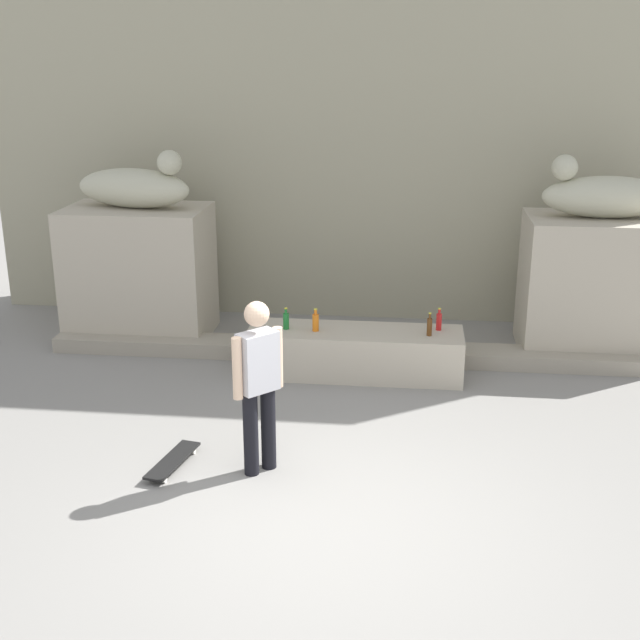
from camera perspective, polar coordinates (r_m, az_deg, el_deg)
ground_plane at (r=7.20m, az=0.40°, el=-13.59°), size 40.00×40.00×0.00m
facade_wall at (r=12.00m, az=3.53°, el=15.25°), size 11.04×0.60×6.35m
pedestal_left at (r=11.54m, az=-12.35°, el=3.23°), size 1.89×1.21×1.78m
pedestal_right at (r=11.19m, az=18.60°, el=2.23°), size 1.89×1.21×1.78m
statue_reclining_left at (r=11.28m, az=-12.59°, el=8.98°), size 1.68×0.86×0.78m
statue_reclining_right at (r=10.94m, az=19.04°, el=8.15°), size 1.61×0.59×0.78m
ledge_block at (r=10.05m, az=2.41°, el=-2.25°), size 2.60×0.76×0.56m
skater at (r=7.57m, az=-4.28°, el=-4.14°), size 0.40×0.41×1.67m
skateboard at (r=8.10m, az=-10.13°, el=-9.52°), size 0.35×0.82×0.08m
bottle_brown at (r=9.83m, az=7.56°, el=-0.43°), size 0.06×0.06×0.28m
bottle_red at (r=10.04m, az=8.21°, el=-0.08°), size 0.07×0.07×0.28m
bottle_green at (r=9.98m, az=-2.36°, el=-0.03°), size 0.07×0.07×0.27m
bottle_orange at (r=9.90m, az=-0.31°, el=-0.13°), size 0.08×0.08×0.28m
stair_step at (r=10.61m, az=2.61°, el=-2.19°), size 7.96×0.50×0.19m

